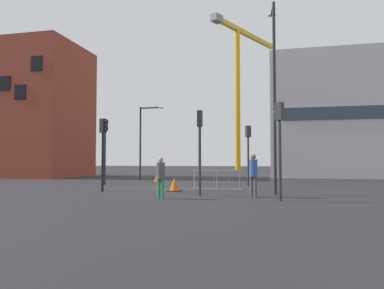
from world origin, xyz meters
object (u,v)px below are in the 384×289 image
streetlamp_short (144,135)px  traffic_cone_orange (175,185)px  traffic_light_verge (105,141)px  traffic_light_median (200,138)px  traffic_light_near (280,134)px  streetlamp_tall (274,85)px  pedestrian_waiting (253,172)px  traffic_cone_by_barrier (157,179)px  construction_crane (239,74)px  pedestrian_walking (161,174)px  traffic_light_corner (103,142)px  traffic_light_far (248,145)px

streetlamp_short → traffic_cone_orange: size_ratio=8.51×
traffic_light_verge → traffic_cone_orange: size_ratio=6.11×
streetlamp_short → traffic_light_median: size_ratio=1.55×
traffic_light_near → streetlamp_tall: bearing=93.5°
pedestrian_waiting → traffic_cone_by_barrier: pedestrian_waiting is taller
streetlamp_tall → traffic_light_median: bearing=-155.1°
streetlamp_tall → traffic_cone_by_barrier: size_ratio=16.25×
construction_crane → pedestrian_walking: construction_crane is taller
traffic_light_corner → traffic_cone_by_barrier: traffic_light_corner is taller
construction_crane → traffic_light_median: construction_crane is taller
traffic_light_verge → traffic_light_median: 9.31m
pedestrian_waiting → traffic_cone_orange: size_ratio=2.69×
construction_crane → traffic_cone_by_barrier: (-2.69, -35.21, -15.81)m
pedestrian_walking → streetlamp_short: bearing=113.2°
streetlamp_tall → traffic_light_corner: bearing=-176.8°
streetlamp_short → traffic_light_verge: size_ratio=1.39×
construction_crane → traffic_light_far: bearing=-84.0°
traffic_light_verge → traffic_cone_by_barrier: 4.85m
traffic_light_far → streetlamp_short: bearing=151.0°
traffic_light_near → pedestrian_waiting: 2.22m
construction_crane → pedestrian_walking: 48.18m
traffic_light_median → pedestrian_waiting: size_ratio=2.05×
construction_crane → traffic_light_median: (2.30, -44.31, -13.53)m
traffic_light_far → pedestrian_waiting: 6.82m
pedestrian_walking → traffic_light_median: bearing=47.0°
pedestrian_walking → traffic_cone_by_barrier: size_ratio=3.08×
traffic_light_median → traffic_light_far: bearing=75.8°
streetlamp_short → traffic_light_verge: streetlamp_short is taller
traffic_light_median → traffic_light_corner: 5.24m
streetlamp_short → traffic_light_verge: (-0.54, -5.61, -0.76)m
streetlamp_tall → traffic_light_verge: (-10.57, 4.21, -2.29)m
pedestrian_waiting → traffic_light_near: bearing=-49.3°
streetlamp_tall → streetlamp_short: streetlamp_tall is taller
traffic_light_verge → pedestrian_waiting: traffic_light_verge is taller
traffic_light_median → pedestrian_waiting: (2.32, -0.02, -1.46)m
streetlamp_short → traffic_cone_orange: 10.94m
pedestrian_walking → traffic_cone_orange: pedestrian_walking is taller
streetlamp_tall → traffic_light_corner: 8.78m
traffic_light_near → traffic_light_median: size_ratio=1.01×
traffic_cone_by_barrier → traffic_light_median: bearing=-61.3°
pedestrian_walking → traffic_light_corner: bearing=147.1°
streetlamp_tall → traffic_cone_orange: streetlamp_tall is taller
streetlamp_short → traffic_light_median: bearing=-59.0°
traffic_light_verge → traffic_light_far: traffic_light_verge is taller
streetlamp_tall → traffic_light_corner: size_ratio=2.45×
traffic_light_verge → construction_crane: bearing=82.5°
pedestrian_waiting → traffic_cone_by_barrier: (-7.31, 9.12, -0.82)m
traffic_light_median → traffic_cone_by_barrier: traffic_light_median is taller
traffic_light_verge → traffic_cone_by_barrier: traffic_light_verge is taller
streetlamp_tall → traffic_light_verge: size_ratio=2.14×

